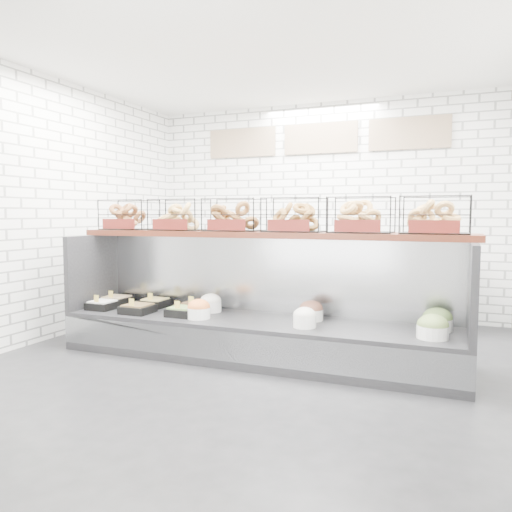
% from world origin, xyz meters
% --- Properties ---
extents(ground, '(5.50, 5.50, 0.00)m').
position_xyz_m(ground, '(0.00, 0.00, 0.00)').
color(ground, black).
rests_on(ground, ground).
extents(room_shell, '(5.02, 5.51, 3.01)m').
position_xyz_m(room_shell, '(0.00, 0.60, 2.06)').
color(room_shell, white).
rests_on(room_shell, ground).
extents(display_case, '(4.00, 0.90, 1.20)m').
position_xyz_m(display_case, '(-0.00, 0.35, 0.33)').
color(display_case, black).
rests_on(display_case, ground).
extents(bagel_shelf, '(4.10, 0.50, 0.40)m').
position_xyz_m(bagel_shelf, '(0.00, 0.52, 1.39)').
color(bagel_shelf, '#3D160D').
rests_on(bagel_shelf, display_case).
extents(prep_counter, '(4.00, 0.60, 1.20)m').
position_xyz_m(prep_counter, '(-0.00, 2.43, 0.47)').
color(prep_counter, '#93969B').
rests_on(prep_counter, ground).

